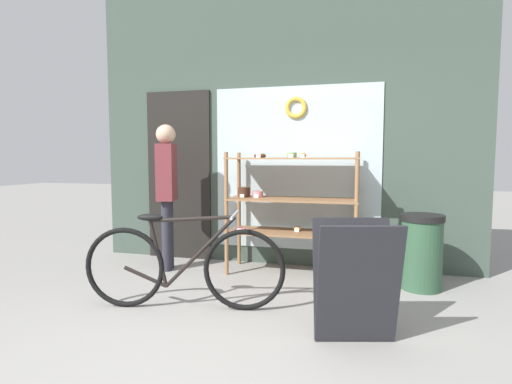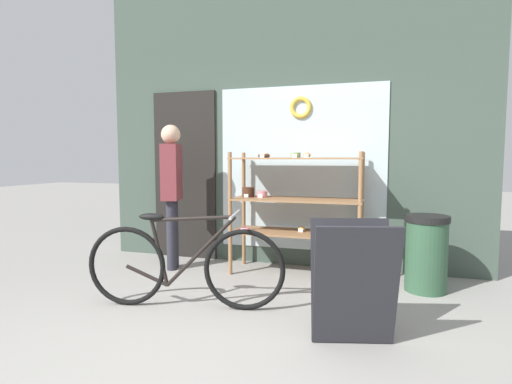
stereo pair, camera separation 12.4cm
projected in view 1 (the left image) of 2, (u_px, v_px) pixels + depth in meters
The scene contains 7 objects.
ground_plane at pixel (196, 368), 2.42m from camera, with size 30.00×30.00×0.00m, color gray.
storefront_facade at pixel (277, 122), 4.72m from camera, with size 4.56×0.13×3.50m.
display_case at pixel (289, 199), 4.36m from camera, with size 1.41×0.51×1.35m.
bicycle at pixel (183, 266), 3.35m from camera, with size 1.69×0.49×0.82m.
sandwich_board at pixel (356, 281), 2.74m from camera, with size 0.63×0.51×0.84m.
pedestrian at pixel (167, 185), 4.50m from camera, with size 0.26×0.36×1.65m.
trash_bin at pixel (422, 249), 3.86m from camera, with size 0.40×0.40×0.73m.
Camera 1 is at (0.94, -2.15, 1.27)m, focal length 28.00 mm.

